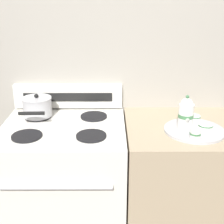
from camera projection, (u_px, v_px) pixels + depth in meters
wall_back at (124, 85)px, 2.19m from camera, size 6.00×0.05×2.20m
stove at (67, 190)px, 2.08m from camera, size 0.76×0.69×0.95m
control_panel at (68, 96)px, 2.17m from camera, size 0.75×0.05×0.17m
side_counter at (183, 190)px, 2.09m from camera, size 0.77×0.66×0.94m
saucepan at (37, 107)px, 2.02m from camera, size 0.19×0.28×0.15m
serving_tray at (194, 130)px, 1.84m from camera, size 0.36×0.36×0.01m
teapot at (186, 114)px, 1.81m from camera, size 0.09×0.15×0.21m
teacup_left at (194, 119)px, 1.93m from camera, size 0.13×0.13×0.05m
teacup_right at (205, 128)px, 1.80m from camera, size 0.13×0.13×0.05m
creamer_jug at (195, 133)px, 1.71m from camera, size 0.06×0.06×0.06m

